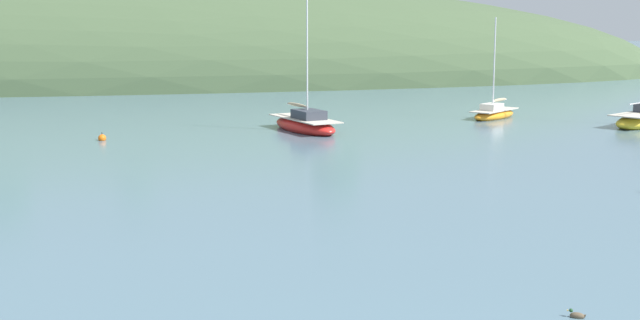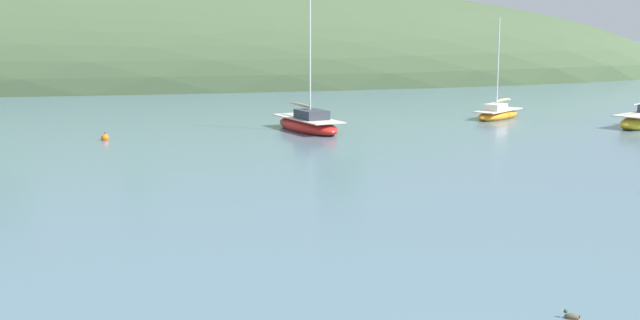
{
  "view_description": "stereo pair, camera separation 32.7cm",
  "coord_description": "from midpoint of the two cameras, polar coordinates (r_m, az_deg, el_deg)",
  "views": [
    {
      "loc": [
        -5.49,
        -13.0,
        6.84
      ],
      "look_at": [
        0.0,
        20.0,
        1.2
      ],
      "focal_mm": 48.49,
      "sensor_mm": 36.0,
      "label": 1
    },
    {
      "loc": [
        -5.16,
        -13.05,
        6.84
      ],
      "look_at": [
        0.0,
        20.0,
        1.2
      ],
      "focal_mm": 48.49,
      "sensor_mm": 36.0,
      "label": 2
    }
  ],
  "objects": [
    {
      "name": "sailboat_white_near",
      "position": [
        58.91,
        11.25,
        3.04
      ],
      "size": [
        4.56,
        4.37,
        6.85
      ],
      "color": "orange",
      "rests_on": "ground"
    },
    {
      "name": "mooring_buoy_channel",
      "position": [
        49.08,
        -14.37,
        1.4
      ],
      "size": [
        0.44,
        0.44,
        0.54
      ],
      "color": "orange",
      "rests_on": "ground"
    },
    {
      "name": "sailboat_yellow_far",
      "position": [
        51.44,
        -1.17,
        2.37
      ],
      "size": [
        4.13,
        6.72,
        8.63
      ],
      "color": "red",
      "rests_on": "ground"
    },
    {
      "name": "duck_straggler",
      "position": [
        20.85,
        16.17,
        -9.83
      ],
      "size": [
        0.4,
        0.33,
        0.24
      ],
      "color": "brown",
      "rests_on": "ground"
    }
  ]
}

